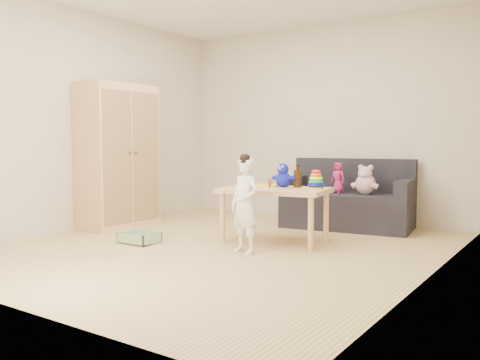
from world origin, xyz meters
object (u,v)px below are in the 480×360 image
Objects in this scene: sofa at (347,211)px; play_table at (275,215)px; wardrobe at (118,156)px; toddler at (245,206)px.

sofa is 1.30m from play_table.
wardrobe is 2.17m from play_table.
play_table is 1.22× the size of toddler.
wardrobe reaches higher than play_table.
toddler is (-0.25, -1.86, 0.23)m from sofa.
play_table is 0.62m from toddler.
toddler is at bearing -9.98° from wardrobe.
play_table is at bearing 107.11° from toddler.
play_table is (-0.28, -1.27, 0.07)m from sofa.
wardrobe is 2.86m from sofa.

